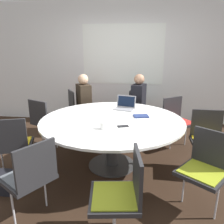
{
  "coord_description": "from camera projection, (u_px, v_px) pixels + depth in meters",
  "views": [
    {
      "loc": [
        0.34,
        -2.9,
        1.68
      ],
      "look_at": [
        0.0,
        0.0,
        0.83
      ],
      "focal_mm": 35.0,
      "sensor_mm": 36.0,
      "label": 1
    }
  ],
  "objects": [
    {
      "name": "chair_6",
      "position": [
        205.0,
        165.0,
        2.27
      ],
      "size": [
        0.61,
        0.6,
        0.86
      ],
      "rotation": [
        0.0,
        0.0,
        8.74
      ],
      "color": "#262628",
      "rests_on": "ground_plane"
    },
    {
      "name": "chair_3",
      "position": [
        13.0,
        142.0,
        2.83
      ],
      "size": [
        0.55,
        0.53,
        0.86
      ],
      "rotation": [
        0.0,
        0.0,
        6.59
      ],
      "color": "#262628",
      "rests_on": "ground_plane"
    },
    {
      "name": "coffee_cup",
      "position": [
        103.0,
        125.0,
        2.68
      ],
      "size": [
        0.08,
        0.08,
        0.09
      ],
      "color": "white",
      "rests_on": "conference_table"
    },
    {
      "name": "spiral_notebook",
      "position": [
        141.0,
        116.0,
        3.17
      ],
      "size": [
        0.24,
        0.19,
        0.02
      ],
      "color": "navy",
      "rests_on": "conference_table"
    },
    {
      "name": "person_1",
      "position": [
        85.0,
        100.0,
        4.3
      ],
      "size": [
        0.37,
        0.42,
        1.21
      ],
      "rotation": [
        0.0,
        0.0,
        5.24
      ],
      "color": "#2D2319",
      "rests_on": "ground_plane"
    },
    {
      "name": "chair_8",
      "position": [
        177.0,
        118.0,
        3.8
      ],
      "size": [
        0.6,
        0.6,
        0.86
      ],
      "rotation": [
        0.0,
        0.0,
        10.04
      ],
      "color": "#262628",
      "rests_on": "ground_plane"
    },
    {
      "name": "chair_1",
      "position": [
        78.0,
        107.0,
        4.54
      ],
      "size": [
        0.58,
        0.59,
        0.86
      ],
      "rotation": [
        0.0,
        0.0,
        5.24
      ],
      "color": "#262628",
      "rests_on": "ground_plane"
    },
    {
      "name": "chair_2",
      "position": [
        45.0,
        119.0,
        3.75
      ],
      "size": [
        0.58,
        0.57,
        0.86
      ],
      "rotation": [
        0.0,
        0.0,
        5.84
      ],
      "color": "#262628",
      "rests_on": "ground_plane"
    },
    {
      "name": "ground_plane",
      "position": [
        112.0,
        165.0,
        3.28
      ],
      "size": [
        16.0,
        16.0,
        0.0
      ],
      "primitive_type": "plane",
      "color": "black"
    },
    {
      "name": "chair_5",
      "position": [
        122.0,
        190.0,
        1.86
      ],
      "size": [
        0.47,
        0.49,
        0.86
      ],
      "rotation": [
        0.0,
        0.0,
        7.98
      ],
      "color": "#262628",
      "rests_on": "ground_plane"
    },
    {
      "name": "conference_table",
      "position": [
        112.0,
        126.0,
        3.1
      ],
      "size": [
        2.0,
        2.0,
        0.73
      ],
      "color": "#333333",
      "rests_on": "ground_plane"
    },
    {
      "name": "chair_0",
      "position": [
        138.0,
        106.0,
        4.6
      ],
      "size": [
        0.52,
        0.54,
        0.86
      ],
      "rotation": [
        0.0,
        0.0,
        4.44
      ],
      "color": "#262628",
      "rests_on": "ground_plane"
    },
    {
      "name": "chair_7",
      "position": [
        208.0,
        136.0,
        3.0
      ],
      "size": [
        0.45,
        0.44,
        0.86
      ],
      "rotation": [
        0.0,
        0.0,
        9.39
      ],
      "color": "#262628",
      "rests_on": "ground_plane"
    },
    {
      "name": "cell_phone",
      "position": [
        123.0,
        126.0,
        2.77
      ],
      "size": [
        0.15,
        0.11,
        0.01
      ],
      "color": "black",
      "rests_on": "conference_table"
    },
    {
      "name": "laptop",
      "position": [
        125.0,
        106.0,
        3.56
      ],
      "size": [
        0.36,
        0.3,
        0.21
      ],
      "rotation": [
        0.0,
        0.0,
        -0.27
      ],
      "color": "#99999E",
      "rests_on": "conference_table"
    },
    {
      "name": "handbag",
      "position": [
        9.0,
        182.0,
        2.61
      ],
      "size": [
        0.36,
        0.16,
        0.28
      ],
      "color": "black",
      "rests_on": "ground_plane"
    },
    {
      "name": "chair_4",
      "position": [
        30.0,
        174.0,
        2.11
      ],
      "size": [
        0.59,
        0.6,
        0.86
      ],
      "rotation": [
        0.0,
        0.0,
        7.28
      ],
      "color": "#262628",
      "rests_on": "ground_plane"
    },
    {
      "name": "person_0",
      "position": [
        139.0,
        100.0,
        4.3
      ],
      "size": [
        0.32,
        0.41,
        1.21
      ],
      "rotation": [
        0.0,
        0.0,
        4.44
      ],
      "color": "black",
      "rests_on": "ground_plane"
    },
    {
      "name": "wall_back",
      "position": [
        123.0,
        64.0,
        4.95
      ],
      "size": [
        8.0,
        0.07,
        2.7
      ],
      "color": "silver",
      "rests_on": "ground_plane"
    }
  ]
}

